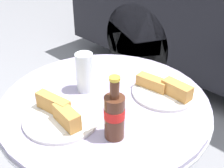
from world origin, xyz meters
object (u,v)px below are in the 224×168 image
Objects in this scene: cola_bottle_left at (114,115)px; drinking_glass at (85,74)px; bistro_table at (105,133)px; lunch_plate_near at (165,90)px; lunch_plate_far at (61,115)px.

cola_bottle_left is 1.38× the size of drinking_glass.
bistro_table is 0.29m from lunch_plate_near.
bistro_table is 3.20× the size of lunch_plate_near.
bistro_table is 5.11× the size of drinking_glass.
lunch_plate_near is at bearing 53.65° from bistro_table.
lunch_plate_far is (-0.02, -0.19, 0.18)m from bistro_table.
cola_bottle_left is at bearing 20.25° from lunch_plate_far.
drinking_glass is at bearing 115.02° from lunch_plate_far.
lunch_plate_near reaches higher than bistro_table.
bistro_table is 0.32m from cola_bottle_left.
drinking_glass is 0.60× the size of lunch_plate_far.
lunch_plate_far reaches higher than lunch_plate_near.
lunch_plate_near is at bearing 38.66° from drinking_glass.
cola_bottle_left is at bearing -84.59° from lunch_plate_near.
bistro_table is at bearing 144.50° from cola_bottle_left.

